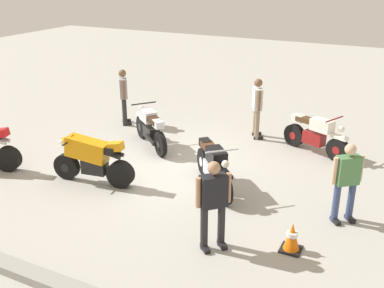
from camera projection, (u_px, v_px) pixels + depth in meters
The scene contains 11 objects.
ground_plane at pixel (167, 167), 11.04m from camera, with size 40.00×40.00×0.00m, color #ADAAA3.
curb_edge at pixel (24, 272), 7.18m from camera, with size 14.00×0.30×0.15m, color gray.
motorcycle_cream_vintage at pixel (316, 135), 11.70m from camera, with size 1.85×1.02×1.07m.
motorcycle_silver_cruiser at pixel (150, 128), 12.10m from camera, with size 1.71×1.40×1.09m.
motorcycle_orange_sportbike at pixel (92, 158), 10.06m from camera, with size 1.96×0.70×1.14m.
motorcycle_black_cruiser at pixel (214, 166), 9.86m from camera, with size 1.51×1.62×1.09m.
person_in_white_shirt at pixel (257, 104), 12.58m from camera, with size 0.47×0.62×1.69m.
person_in_gray_shirt at pixel (124, 93), 13.67m from camera, with size 0.51×0.57×1.69m.
person_in_black_shirt at pixel (213, 200), 7.62m from camera, with size 0.53×0.54×1.62m.
person_in_green_shirt at pixel (347, 179), 8.45m from camera, with size 0.55×0.51×1.58m.
traffic_cone at pixel (292, 237), 7.76m from camera, with size 0.36×0.36×0.53m.
Camera 1 is at (-5.02, 8.72, 4.61)m, focal length 42.63 mm.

